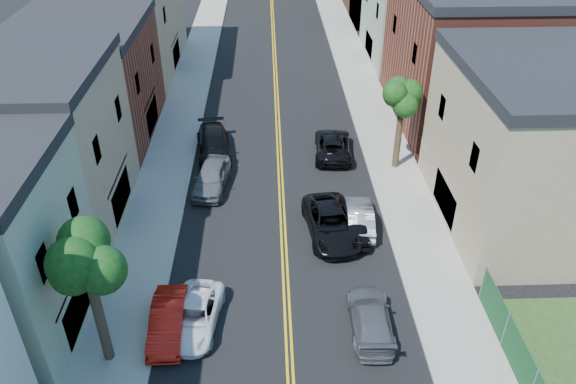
{
  "coord_description": "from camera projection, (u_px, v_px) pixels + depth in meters",
  "views": [
    {
      "loc": [
        -0.69,
        -2.91,
        19.58
      ],
      "look_at": [
        0.32,
        24.11,
        2.0
      ],
      "focal_mm": 34.88,
      "sensor_mm": 36.0,
      "label": 1
    }
  ],
  "objects": [
    {
      "name": "curb_left",
      "position": [
        203.0,
        109.0,
        46.41
      ],
      "size": [
        0.3,
        100.0,
        0.15
      ],
      "primitive_type": "cube",
      "color": "gray",
      "rests_on": "ground"
    },
    {
      "name": "sidewalk_right",
      "position": [
        371.0,
        106.0,
        46.85
      ],
      "size": [
        3.2,
        100.0,
        0.15
      ],
      "primitive_type": "cube",
      "color": "gray",
      "rests_on": "ground"
    },
    {
      "name": "grey_car_right",
      "position": [
        371.0,
        318.0,
        25.73
      ],
      "size": [
        2.06,
        4.74,
        1.36
      ],
      "primitive_type": "imported",
      "rotation": [
        0.0,
        0.0,
        3.11
      ],
      "color": "#515258",
      "rests_on": "ground"
    },
    {
      "name": "bldg_left_brick",
      "position": [
        86.0,
        84.0,
        40.67
      ],
      "size": [
        9.0,
        12.0,
        8.0
      ],
      "primitive_type": "cube",
      "color": "brown",
      "rests_on": "ground"
    },
    {
      "name": "tree_right_far",
      "position": [
        404.0,
        89.0,
        35.38
      ],
      "size": [
        4.4,
        4.4,
        8.03
      ],
      "color": "#3A2F1D",
      "rests_on": "sidewalk_right"
    },
    {
      "name": "curb_right",
      "position": [
        350.0,
        107.0,
        46.79
      ],
      "size": [
        0.3,
        100.0,
        0.15
      ],
      "primitive_type": "cube",
      "color": "gray",
      "rests_on": "ground"
    },
    {
      "name": "black_car_right",
      "position": [
        356.0,
        226.0,
        31.71
      ],
      "size": [
        1.91,
        4.03,
        1.33
      ],
      "primitive_type": "imported",
      "rotation": [
        0.0,
        0.0,
        3.05
      ],
      "color": "black",
      "rests_on": "ground"
    },
    {
      "name": "sidewalk_left",
      "position": [
        182.0,
        109.0,
        46.35
      ],
      "size": [
        3.2,
        100.0,
        0.15
      ],
      "primitive_type": "cube",
      "color": "gray",
      "rests_on": "ground"
    },
    {
      "name": "bldg_right_brick",
      "position": [
        460.0,
        57.0,
        42.68
      ],
      "size": [
        9.0,
        14.0,
        10.0
      ],
      "primitive_type": "cube",
      "color": "brown",
      "rests_on": "ground"
    },
    {
      "name": "red_sedan",
      "position": [
        168.0,
        321.0,
        25.56
      ],
      "size": [
        1.58,
        4.33,
        1.42
      ],
      "primitive_type": "imported",
      "rotation": [
        0.0,
        0.0,
        0.02
      ],
      "color": "red",
      "rests_on": "ground"
    },
    {
      "name": "bldg_right_palegrn",
      "position": [
        417.0,
        15.0,
        54.81
      ],
      "size": [
        9.0,
        12.0,
        8.5
      ],
      "primitive_type": "cube",
      "color": "gray",
      "rests_on": "ground"
    },
    {
      "name": "bldg_right_tan",
      "position": [
        532.0,
        151.0,
        31.22
      ],
      "size": [
        9.0,
        12.0,
        9.0
      ],
      "primitive_type": "cube",
      "color": "#998466",
      "rests_on": "ground"
    },
    {
      "name": "dark_car_right_far",
      "position": [
        333.0,
        145.0,
        39.7
      ],
      "size": [
        2.87,
        5.52,
        1.49
      ],
      "primitive_type": "imported",
      "rotation": [
        0.0,
        0.0,
        3.07
      ],
      "color": "black",
      "rests_on": "ground"
    },
    {
      "name": "silver_car_right",
      "position": [
        360.0,
        217.0,
        32.37
      ],
      "size": [
        1.79,
        4.4,
        1.42
      ],
      "primitive_type": "imported",
      "rotation": [
        0.0,
        0.0,
        3.07
      ],
      "color": "#9EA0A6",
      "rests_on": "ground"
    },
    {
      "name": "black_suv_lane",
      "position": [
        331.0,
        223.0,
        31.75
      ],
      "size": [
        3.22,
        5.92,
        1.58
      ],
      "primitive_type": "imported",
      "rotation": [
        0.0,
        0.0,
        0.11
      ],
      "color": "black",
      "rests_on": "ground"
    },
    {
      "name": "tree_left_mid",
      "position": [
        81.0,
        240.0,
        21.03
      ],
      "size": [
        5.2,
        5.2,
        9.29
      ],
      "color": "#3A2F1D",
      "rests_on": "sidewalk_left"
    },
    {
      "name": "bldg_left_tan_far",
      "position": [
        124.0,
        19.0,
        51.99
      ],
      "size": [
        9.0,
        16.0,
        9.5
      ],
      "primitive_type": "cube",
      "color": "#998466",
      "rests_on": "ground"
    },
    {
      "name": "grey_car_left",
      "position": [
        212.0,
        177.0,
        35.89
      ],
      "size": [
        2.56,
        5.04,
        1.64
      ],
      "primitive_type": "imported",
      "rotation": [
        0.0,
        0.0,
        -0.13
      ],
      "color": "#5B5E63",
      "rests_on": "ground"
    },
    {
      "name": "bldg_left_tan_near",
      "position": [
        31.0,
        151.0,
        31.18
      ],
      "size": [
        9.0,
        10.0,
        9.0
      ],
      "primitive_type": "cube",
      "color": "#998466",
      "rests_on": "ground"
    },
    {
      "name": "black_car_left",
      "position": [
        213.0,
        144.0,
        39.72
      ],
      "size": [
        2.97,
        5.82,
        1.62
      ],
      "primitive_type": "imported",
      "rotation": [
        0.0,
        0.0,
        0.13
      ],
      "color": "black",
      "rests_on": "ground"
    },
    {
      "name": "white_pickup",
      "position": [
        195.0,
        316.0,
        25.93
      ],
      "size": [
        2.68,
        4.8,
        1.27
      ],
      "primitive_type": "imported",
      "rotation": [
        0.0,
        0.0,
        -0.13
      ],
      "color": "white",
      "rests_on": "ground"
    }
  ]
}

